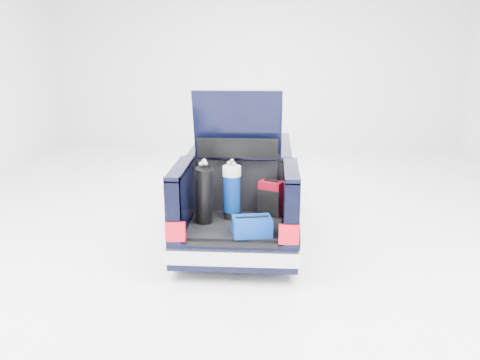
# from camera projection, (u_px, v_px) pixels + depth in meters

# --- Properties ---
(ground) EXTENTS (14.00, 14.00, 0.00)m
(ground) POSITION_uv_depth(u_px,v_px,m) (242.00, 226.00, 8.85)
(ground) COLOR white
(ground) RESTS_ON ground
(car) EXTENTS (1.87, 4.65, 2.47)m
(car) POSITION_uv_depth(u_px,v_px,m) (242.00, 187.00, 8.77)
(car) COLOR black
(car) RESTS_ON ground
(red_suitcase) EXTENTS (0.39, 0.34, 0.55)m
(red_suitcase) POSITION_uv_depth(u_px,v_px,m) (271.00, 198.00, 7.54)
(red_suitcase) COLOR maroon
(red_suitcase) RESTS_ON car
(black_golf_bag) EXTENTS (0.37, 0.42, 0.93)m
(black_golf_bag) POSITION_uv_depth(u_px,v_px,m) (204.00, 195.00, 7.17)
(black_golf_bag) COLOR black
(black_golf_bag) RESTS_ON car
(blue_golf_bag) EXTENTS (0.27, 0.27, 0.89)m
(blue_golf_bag) POSITION_uv_depth(u_px,v_px,m) (232.00, 192.00, 7.40)
(blue_golf_bag) COLOR black
(blue_golf_bag) RESTS_ON car
(blue_duffel) EXTENTS (0.57, 0.43, 0.27)m
(blue_duffel) POSITION_uv_depth(u_px,v_px,m) (252.00, 226.00, 6.81)
(blue_duffel) COLOR navy
(blue_duffel) RESTS_ON car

